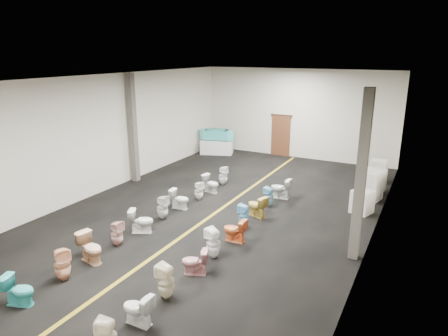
{
  "coord_description": "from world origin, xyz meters",
  "views": [
    {
      "loc": [
        6.18,
        -11.61,
        5.31
      ],
      "look_at": [
        -0.5,
        1.0,
        1.13
      ],
      "focal_mm": 32.0,
      "sensor_mm": 36.0,
      "label": 1
    }
  ],
  "objects_px": {
    "toilet_right_5": "(235,230)",
    "toilet_left_8": "(211,184)",
    "toilet_right_3": "(195,262)",
    "toilet_right_2": "(166,282)",
    "toilet_left_4": "(141,221)",
    "bathtub": "(217,134)",
    "toilet_left_7": "(199,191)",
    "toilet_left_1": "(62,264)",
    "toilet_left_2": "(91,248)",
    "toilet_right_4": "(213,243)",
    "display_table": "(217,147)",
    "toilet_right_1": "(138,309)",
    "appliance_crate_b": "(369,185)",
    "toilet_right_6": "(244,216)",
    "toilet_left_3": "(117,234)",
    "toilet_right_9": "(281,188)",
    "appliance_crate_c": "(373,180)",
    "toilet_left_0": "(19,290)",
    "appliance_crate_a": "(362,202)",
    "appliance_crate_d": "(378,171)",
    "toilet_right_8": "(269,197)",
    "toilet_left_5": "(162,207)",
    "toilet_right_7": "(257,206)",
    "toilet_left_6": "(180,199)",
    "toilet_left_9": "(223,175)"
  },
  "relations": [
    {
      "from": "toilet_right_6",
      "to": "toilet_left_5",
      "type": "bearing_deg",
      "value": -75.66
    },
    {
      "from": "toilet_right_4",
      "to": "display_table",
      "type": "bearing_deg",
      "value": -130.35
    },
    {
      "from": "toilet_right_7",
      "to": "toilet_left_5",
      "type": "bearing_deg",
      "value": -37.92
    },
    {
      "from": "toilet_left_4",
      "to": "toilet_right_3",
      "type": "distance_m",
      "value": 2.98
    },
    {
      "from": "toilet_right_4",
      "to": "toilet_right_6",
      "type": "height_order",
      "value": "toilet_right_4"
    },
    {
      "from": "toilet_right_3",
      "to": "toilet_right_2",
      "type": "bearing_deg",
      "value": -24.6
    },
    {
      "from": "toilet_left_7",
      "to": "toilet_left_8",
      "type": "distance_m",
      "value": 0.94
    },
    {
      "from": "toilet_left_3",
      "to": "toilet_right_2",
      "type": "bearing_deg",
      "value": -117.36
    },
    {
      "from": "appliance_crate_c",
      "to": "toilet_right_1",
      "type": "bearing_deg",
      "value": -105.62
    },
    {
      "from": "toilet_left_4",
      "to": "toilet_left_7",
      "type": "xyz_separation_m",
      "value": [
        0.09,
        3.19,
        -0.02
      ]
    },
    {
      "from": "toilet_right_2",
      "to": "toilet_right_3",
      "type": "bearing_deg",
      "value": -179.1
    },
    {
      "from": "appliance_crate_c",
      "to": "toilet_left_9",
      "type": "distance_m",
      "value": 5.96
    },
    {
      "from": "toilet_right_3",
      "to": "toilet_right_9",
      "type": "distance_m",
      "value": 6.05
    },
    {
      "from": "toilet_left_4",
      "to": "toilet_right_2",
      "type": "height_order",
      "value": "toilet_right_2"
    },
    {
      "from": "appliance_crate_b",
      "to": "toilet_right_6",
      "type": "height_order",
      "value": "appliance_crate_b"
    },
    {
      "from": "bathtub",
      "to": "toilet_right_2",
      "type": "xyz_separation_m",
      "value": [
        5.35,
        -12.04,
        -0.66
      ]
    },
    {
      "from": "bathtub",
      "to": "toilet_right_2",
      "type": "relative_size",
      "value": 2.21
    },
    {
      "from": "toilet_right_2",
      "to": "toilet_right_4",
      "type": "bearing_deg",
      "value": -178.3
    },
    {
      "from": "toilet_left_0",
      "to": "toilet_left_6",
      "type": "relative_size",
      "value": 1.0
    },
    {
      "from": "toilet_left_0",
      "to": "toilet_left_8",
      "type": "height_order",
      "value": "toilet_left_8"
    },
    {
      "from": "bathtub",
      "to": "toilet_left_8",
      "type": "distance_m",
      "value": 6.19
    },
    {
      "from": "toilet_left_6",
      "to": "toilet_left_7",
      "type": "xyz_separation_m",
      "value": [
        0.15,
        1.04,
        0.01
      ]
    },
    {
      "from": "appliance_crate_d",
      "to": "toilet_left_8",
      "type": "bearing_deg",
      "value": -141.04
    },
    {
      "from": "toilet_right_3",
      "to": "toilet_right_1",
      "type": "bearing_deg",
      "value": -23.41
    },
    {
      "from": "toilet_left_1",
      "to": "appliance_crate_b",
      "type": "bearing_deg",
      "value": -7.23
    },
    {
      "from": "toilet_left_2",
      "to": "toilet_right_4",
      "type": "bearing_deg",
      "value": -46.7
    },
    {
      "from": "toilet_right_5",
      "to": "toilet_left_8",
      "type": "bearing_deg",
      "value": -141.86
    },
    {
      "from": "toilet_left_2",
      "to": "appliance_crate_c",
      "type": "bearing_deg",
      "value": -20.05
    },
    {
      "from": "toilet_left_8",
      "to": "toilet_right_8",
      "type": "xyz_separation_m",
      "value": [
        2.55,
        -0.33,
        0.01
      ]
    },
    {
      "from": "toilet_left_7",
      "to": "appliance_crate_b",
      "type": "bearing_deg",
      "value": -53.41
    },
    {
      "from": "toilet_left_8",
      "to": "toilet_left_5",
      "type": "bearing_deg",
      "value": -172.9
    },
    {
      "from": "toilet_left_1",
      "to": "toilet_left_8",
      "type": "relative_size",
      "value": 1.21
    },
    {
      "from": "toilet_right_6",
      "to": "toilet_left_1",
      "type": "bearing_deg",
      "value": -28.43
    },
    {
      "from": "toilet_left_8",
      "to": "toilet_right_6",
      "type": "height_order",
      "value": "toilet_right_6"
    },
    {
      "from": "display_table",
      "to": "toilet_left_2",
      "type": "distance_m",
      "value": 11.94
    },
    {
      "from": "bathtub",
      "to": "toilet_left_6",
      "type": "xyz_separation_m",
      "value": [
        2.63,
        -7.47,
        -0.72
      ]
    },
    {
      "from": "toilet_left_1",
      "to": "toilet_left_2",
      "type": "distance_m",
      "value": 0.96
    },
    {
      "from": "toilet_left_8",
      "to": "toilet_left_9",
      "type": "height_order",
      "value": "toilet_left_9"
    },
    {
      "from": "toilet_left_4",
      "to": "toilet_right_3",
      "type": "xyz_separation_m",
      "value": [
        2.69,
        -1.27,
        -0.04
      ]
    },
    {
      "from": "toilet_left_5",
      "to": "toilet_right_4",
      "type": "relative_size",
      "value": 0.97
    },
    {
      "from": "toilet_right_1",
      "to": "toilet_right_2",
      "type": "relative_size",
      "value": 0.83
    },
    {
      "from": "display_table",
      "to": "toilet_right_9",
      "type": "distance_m",
      "value": 7.25
    },
    {
      "from": "appliance_crate_d",
      "to": "toilet_right_4",
      "type": "height_order",
      "value": "appliance_crate_d"
    },
    {
      "from": "toilet_left_7",
      "to": "toilet_left_1",
      "type": "bearing_deg",
      "value": -172.42
    },
    {
      "from": "toilet_right_5",
      "to": "toilet_right_6",
      "type": "relative_size",
      "value": 0.94
    },
    {
      "from": "appliance_crate_b",
      "to": "toilet_right_1",
      "type": "height_order",
      "value": "appliance_crate_b"
    },
    {
      "from": "toilet_left_6",
      "to": "toilet_right_1",
      "type": "height_order",
      "value": "toilet_left_6"
    },
    {
      "from": "appliance_crate_a",
      "to": "appliance_crate_b",
      "type": "xyz_separation_m",
      "value": [
        0.0,
        1.46,
        0.15
      ]
    },
    {
      "from": "toilet_left_0",
      "to": "toilet_right_7",
      "type": "relative_size",
      "value": 0.93
    },
    {
      "from": "toilet_left_7",
      "to": "toilet_right_2",
      "type": "distance_m",
      "value": 6.17
    }
  ]
}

